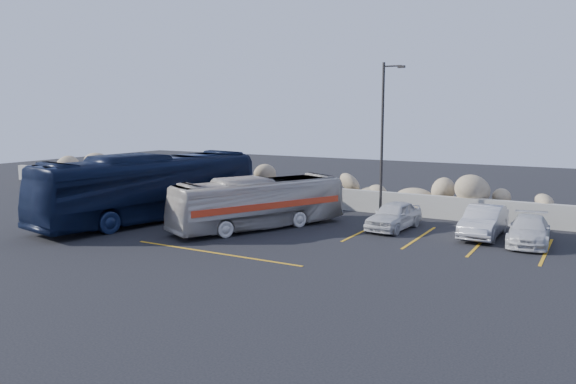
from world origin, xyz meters
The scene contains 10 objects.
ground centered at (0.00, 0.00, 0.00)m, with size 90.00×90.00×0.00m, color black.
seawall centered at (0.00, 12.00, 0.60)m, with size 60.00×0.40×1.20m, color gray.
riprap_pile centered at (0.00, 13.20, 1.30)m, with size 54.00×2.80×2.60m, color #9C8866, non-canonical shape.
parking_lines centered at (4.64, 5.57, 0.01)m, with size 18.16×9.36×0.01m.
lamppost centered at (2.56, 9.50, 4.30)m, with size 1.14×0.18×8.00m.
vintage_bus centered at (-2.07, 5.16, 1.24)m, with size 2.09×8.92×2.48m, color beige.
tour_coach centered at (-8.01, 4.07, 1.73)m, with size 2.90×12.39×3.45m, color black.
car_a centered at (3.68, 8.17, 0.67)m, with size 1.58×3.92×1.33m, color silver.
car_b centered at (7.73, 8.62, 0.69)m, with size 1.47×4.21×1.39m, color #ACABB0.
car_c centered at (9.68, 8.12, 0.58)m, with size 1.64×4.03×1.17m, color silver.
Camera 1 is at (12.36, -17.30, 5.59)m, focal length 35.00 mm.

